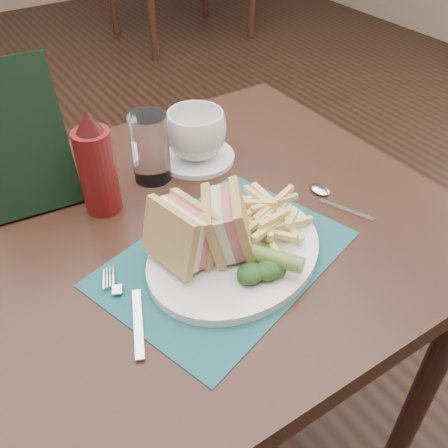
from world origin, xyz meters
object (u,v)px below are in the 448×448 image
at_px(placemat, 225,258).
at_px(plate, 235,253).
at_px(table_main, 193,356).
at_px(sandwich_half_b, 214,224).
at_px(coffee_cup, 196,134).
at_px(check_presenter, 17,140).
at_px(saucer, 197,157).
at_px(sandwich_half_a, 170,240).
at_px(ketchup_bottle, 96,163).
at_px(drinking_glass, 150,148).

relative_size(placemat, plate, 1.25).
xyz_separation_m(table_main, placemat, (0.01, -0.11, 0.38)).
relative_size(table_main, sandwich_half_b, 9.00).
relative_size(coffee_cup, check_presenter, 0.46).
distance_m(table_main, coffee_cup, 0.48).
distance_m(table_main, saucer, 0.43).
distance_m(table_main, sandwich_half_a, 0.46).
distance_m(table_main, plate, 0.40).
xyz_separation_m(table_main, ketchup_bottle, (-0.09, 0.12, 0.47)).
bearing_deg(check_presenter, ketchup_bottle, -36.09).
bearing_deg(drinking_glass, plate, -88.92).
distance_m(sandwich_half_b, saucer, 0.29).
xyz_separation_m(ketchup_bottle, check_presenter, (-0.10, 0.09, 0.03)).
bearing_deg(coffee_cup, table_main, -127.01).
bearing_deg(saucer, placemat, -112.21).
xyz_separation_m(saucer, check_presenter, (-0.31, 0.04, 0.12)).
xyz_separation_m(sandwich_half_b, drinking_glass, (0.02, 0.25, -0.00)).
distance_m(table_main, sandwich_half_b, 0.45).
distance_m(placemat, saucer, 0.29).
xyz_separation_m(saucer, coffee_cup, (0.00, 0.00, 0.05)).
distance_m(sandwich_half_a, coffee_cup, 0.32).
bearing_deg(coffee_cup, check_presenter, 172.60).
height_order(placemat, check_presenter, check_presenter).
bearing_deg(sandwich_half_a, ketchup_bottle, 84.21).
bearing_deg(saucer, plate, -109.29).
xyz_separation_m(sandwich_half_a, check_presenter, (-0.12, 0.29, 0.06)).
relative_size(saucer, coffee_cup, 1.27).
xyz_separation_m(table_main, sandwich_half_b, (-0.00, -0.10, 0.44)).
relative_size(placemat, sandwich_half_b, 3.74).
distance_m(sandwich_half_a, check_presenter, 0.32).
xyz_separation_m(table_main, coffee_cup, (0.12, 0.16, 0.43)).
distance_m(sandwich_half_a, saucer, 0.32).
relative_size(plate, coffee_cup, 2.54).
height_order(placemat, sandwich_half_a, sandwich_half_a).
bearing_deg(ketchup_bottle, table_main, -50.59).
height_order(sandwich_half_b, coffee_cup, sandwich_half_b).
height_order(coffee_cup, check_presenter, check_presenter).
height_order(sandwich_half_a, coffee_cup, sandwich_half_a).
xyz_separation_m(saucer, ketchup_bottle, (-0.22, -0.05, 0.09)).
height_order(sandwich_half_a, drinking_glass, drinking_glass).
bearing_deg(sandwich_half_b, check_presenter, 152.74).
bearing_deg(saucer, table_main, -127.01).
bearing_deg(coffee_cup, sandwich_half_b, -115.42).
relative_size(table_main, coffee_cup, 7.62).
height_order(plate, check_presenter, check_presenter).
distance_m(plate, sandwich_half_a, 0.12).
distance_m(saucer, drinking_glass, 0.12).
height_order(placemat, coffee_cup, coffee_cup).
bearing_deg(drinking_glass, saucer, 4.91).
xyz_separation_m(placemat, sandwich_half_b, (-0.01, 0.01, 0.07)).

